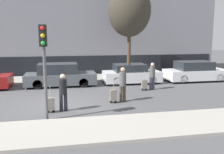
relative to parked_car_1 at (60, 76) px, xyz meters
name	(u,v)px	position (x,y,z in m)	size (l,w,h in m)	color
ground_plane	(59,104)	(-0.02, -4.58, -0.69)	(80.00, 80.00, 0.00)	#4C4C4F
sidewalk_near	(59,132)	(-0.02, -8.33, -0.63)	(28.00, 2.50, 0.12)	#A39E93
sidewalk_far	(60,79)	(-0.02, 2.42, -0.63)	(28.00, 3.00, 0.12)	#A39E93
building_facade	(58,15)	(-0.02, 5.92, 4.32)	(28.00, 2.66, 10.05)	slate
parked_car_1	(60,76)	(0.00, 0.00, 0.00)	(4.57, 1.85, 1.49)	#4C5156
parked_car_2	(131,74)	(4.86, -0.02, -0.05)	(3.92, 1.75, 1.35)	silver
parked_car_3	(195,72)	(9.69, -0.09, -0.02)	(4.49, 1.88, 1.45)	silver
pedestrian_left	(63,90)	(0.17, -5.75, 0.25)	(0.35, 0.34, 1.65)	#23232D
trolley_left	(51,104)	(-0.37, -5.85, -0.30)	(0.34, 0.29, 1.19)	slate
pedestrian_center	(123,82)	(3.11, -4.68, 0.30)	(0.34, 0.34, 1.74)	#4C4233
trolley_center	(113,95)	(2.59, -4.86, -0.30)	(0.34, 0.29, 1.20)	slate
pedestrian_right	(152,75)	(5.54, -2.32, 0.25)	(0.35, 0.34, 1.66)	#383347
trolley_right	(144,84)	(5.01, -2.44, -0.31)	(0.34, 0.29, 1.18)	slate
traffic_light	(44,53)	(-0.48, -6.94, 1.94)	(0.28, 0.47, 3.69)	#515154
bare_tree_near_crossing	(129,11)	(5.18, 1.86, 4.43)	(3.20, 3.20, 6.98)	#4C3826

